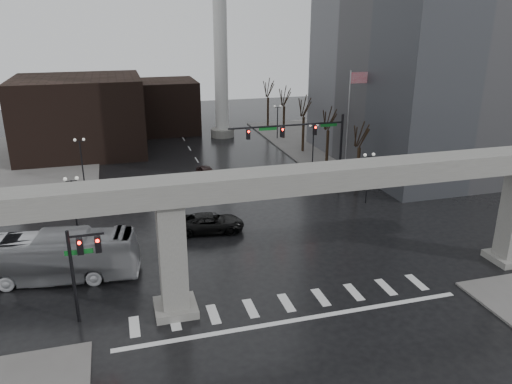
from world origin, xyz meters
TOP-DOWN VIEW (x-y plane):
  - ground at (0.00, 0.00)m, footprint 160.00×160.00m
  - sidewalk_ne at (26.00, 36.00)m, footprint 28.00×36.00m
  - elevated_guideway at (1.26, 0.00)m, footprint 48.00×2.60m
  - building_far_left at (-14.00, 42.00)m, footprint 16.00×14.00m
  - building_far_mid at (-2.00, 52.00)m, footprint 10.00×10.00m
  - smokestack at (6.00, 46.00)m, footprint 3.60×3.60m
  - signal_mast_arm at (8.99, 18.80)m, footprint 12.12×0.43m
  - signal_left_pole at (-12.25, 0.50)m, footprint 2.30×0.30m
  - flagpole_assembly at (15.29, 22.00)m, footprint 2.06×0.12m
  - lamp_right_0 at (13.50, 14.00)m, footprint 1.22×0.32m
  - lamp_right_1 at (13.50, 28.00)m, footprint 1.22×0.32m
  - lamp_right_2 at (13.50, 42.00)m, footprint 1.22×0.32m
  - lamp_left_0 at (-13.50, 14.00)m, footprint 1.22×0.32m
  - lamp_left_1 at (-13.50, 28.00)m, footprint 1.22×0.32m
  - lamp_left_2 at (-13.50, 42.00)m, footprint 1.22×0.32m
  - tree_right_0 at (14.53, 18.02)m, footprint 1.09×1.58m
  - tree_right_1 at (14.53, 26.02)m, footprint 1.09×1.61m
  - tree_right_2 at (14.53, 34.02)m, footprint 1.10×1.63m
  - tree_right_3 at (14.53, 42.02)m, footprint 1.11×1.66m
  - tree_right_4 at (14.53, 50.02)m, footprint 1.12×1.69m
  - pickup_truck at (-2.55, 11.45)m, footprint 6.04×3.40m
  - city_bus at (-15.04, 6.43)m, footprint 12.78×4.71m
  - far_car at (-0.18, 25.76)m, footprint 2.13×4.36m

SIDE VIEW (x-z plane):
  - ground at x=0.00m, z-range 0.00..0.00m
  - sidewalk_ne at x=26.00m, z-range 0.00..0.15m
  - far_car at x=-0.18m, z-range 0.00..1.43m
  - pickup_truck at x=-2.55m, z-range 0.00..1.59m
  - city_bus at x=-15.04m, z-range 0.00..3.48m
  - tree_right_0 at x=14.53m, z-range -0.97..6.54m
  - tree_right_1 at x=14.53m, z-range -0.99..6.69m
  - tree_right_2 at x=14.53m, z-range -1.01..6.84m
  - tree_right_3 at x=14.53m, z-range -1.03..6.99m
  - tree_right_4 at x=14.53m, z-range -1.05..7.14m
  - lamp_right_0 at x=13.50m, z-range 0.92..6.03m
  - lamp_right_1 at x=13.50m, z-range 0.92..6.03m
  - lamp_right_2 at x=13.50m, z-range 0.92..6.03m
  - lamp_left_0 at x=-13.50m, z-range 0.92..6.03m
  - lamp_left_1 at x=-13.50m, z-range 0.92..6.03m
  - lamp_left_2 at x=-13.50m, z-range 0.92..6.03m
  - building_far_mid at x=-2.00m, z-range 0.00..8.00m
  - signal_left_pole at x=-12.25m, z-range 1.07..7.07m
  - building_far_left at x=-14.00m, z-range 0.00..10.00m
  - signal_mast_arm at x=8.99m, z-range 1.83..9.83m
  - elevated_guideway at x=1.26m, z-range 2.53..11.23m
  - flagpole_assembly at x=15.29m, z-range 1.53..13.53m
  - smokestack at x=6.00m, z-range -1.65..28.35m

